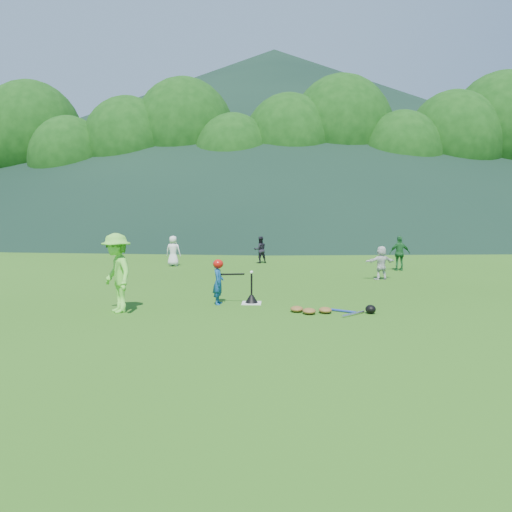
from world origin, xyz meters
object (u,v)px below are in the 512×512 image
at_px(adult_coach, 117,273).
at_px(fielder_c, 400,253).
at_px(batter_child, 218,282).
at_px(batting_tee, 252,298).
at_px(fielder_a, 173,251).
at_px(equipment_pile, 325,310).
at_px(fielder_d, 381,263).
at_px(home_plate, 252,303).
at_px(fielder_b, 260,250).

height_order(adult_coach, fielder_c, adult_coach).
xyz_separation_m(batter_child, batting_tee, (0.77, 0.14, -0.38)).
height_order(batter_child, adult_coach, adult_coach).
relative_size(batter_child, fielder_a, 0.85).
bearing_deg(fielder_a, equipment_pile, 125.34).
bearing_deg(fielder_d, home_plate, 30.77).
height_order(fielder_b, fielder_c, fielder_c).
distance_m(batter_child, batting_tee, 0.87).
bearing_deg(fielder_a, batting_tee, 119.52).
relative_size(fielder_c, fielder_d, 1.18).
distance_m(home_plate, equipment_pile, 1.94).
xyz_separation_m(adult_coach, batting_tee, (2.82, 1.13, -0.72)).
xyz_separation_m(fielder_c, fielder_d, (-1.19, -2.49, -0.10)).
distance_m(home_plate, batter_child, 0.93).
relative_size(adult_coach, equipment_pile, 0.94).
distance_m(home_plate, fielder_d, 5.88).
bearing_deg(fielder_a, fielder_b, -153.11).
distance_m(batter_child, adult_coach, 2.30).
height_order(home_plate, equipment_pile, equipment_pile).
bearing_deg(home_plate, equipment_pile, -33.16).
distance_m(fielder_c, batting_tee, 8.55).
bearing_deg(fielder_a, home_plate, 119.52).
height_order(fielder_c, batting_tee, fielder_c).
height_order(fielder_a, fielder_b, fielder_a).
height_order(adult_coach, equipment_pile, adult_coach).
bearing_deg(adult_coach, batting_tee, 75.26).
relative_size(fielder_c, batting_tee, 1.86).
distance_m(fielder_d, equipment_pile, 5.90).
relative_size(fielder_b, fielder_d, 1.05).
relative_size(fielder_c, equipment_pile, 0.70).
bearing_deg(batting_tee, fielder_b, 90.69).
bearing_deg(fielder_d, batting_tee, 30.77).
xyz_separation_m(adult_coach, equipment_pile, (4.44, 0.07, -0.78)).
bearing_deg(batting_tee, fielder_c, 53.39).
xyz_separation_m(adult_coach, fielder_c, (7.91, 7.98, -0.21)).
bearing_deg(adult_coach, equipment_pile, 54.28).
distance_m(home_plate, fielder_a, 8.82).
height_order(fielder_b, fielder_d, fielder_b).
distance_m(fielder_a, batting_tee, 8.81).
bearing_deg(fielder_a, adult_coach, 100.31).
bearing_deg(fielder_d, equipment_pile, 49.79).
relative_size(adult_coach, fielder_a, 1.40).
relative_size(fielder_d, batting_tee, 1.58).
height_order(fielder_a, equipment_pile, fielder_a).
relative_size(batter_child, fielder_d, 0.95).
distance_m(batter_child, fielder_a, 8.65).
xyz_separation_m(batter_child, equipment_pile, (2.39, -0.92, -0.45)).
xyz_separation_m(fielder_b, batting_tee, (0.11, -9.37, -0.43)).
bearing_deg(batter_child, fielder_b, -1.39).
height_order(home_plate, fielder_c, fielder_c).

